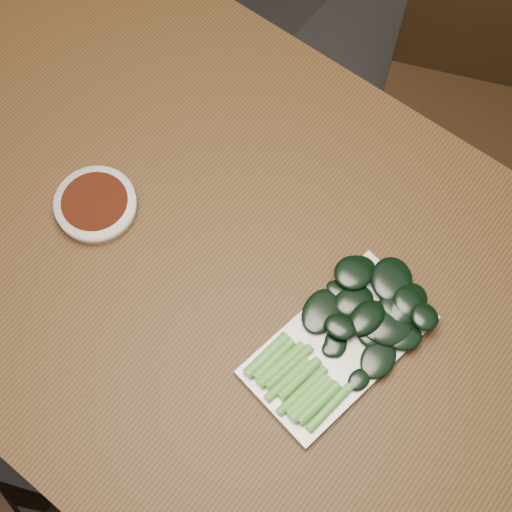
# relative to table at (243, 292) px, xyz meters

# --- Properties ---
(ground) EXTENTS (6.00, 6.00, 0.00)m
(ground) POSITION_rel_table_xyz_m (0.00, 0.00, -0.68)
(ground) COLOR #282626
(ground) RESTS_ON ground
(table) EXTENTS (1.40, 0.80, 0.75)m
(table) POSITION_rel_table_xyz_m (0.00, 0.00, 0.00)
(table) COLOR #422A12
(table) RESTS_ON ground
(chair_far) EXTENTS (0.49, 0.49, 0.89)m
(chair_far) POSITION_rel_table_xyz_m (0.07, 0.68, -0.19)
(chair_far) COLOR black
(chair_far) RESTS_ON ground
(sauce_bowl) EXTENTS (0.12, 0.12, 0.03)m
(sauce_bowl) POSITION_rel_table_xyz_m (-0.24, -0.05, 0.09)
(sauce_bowl) COLOR silver
(sauce_bowl) RESTS_ON table
(serving_plate) EXTENTS (0.18, 0.29, 0.01)m
(serving_plate) POSITION_rel_table_xyz_m (0.17, -0.00, 0.08)
(serving_plate) COLOR silver
(serving_plate) RESTS_ON table
(gai_lan) EXTENTS (0.18, 0.30, 0.03)m
(gai_lan) POSITION_rel_table_xyz_m (0.18, 0.03, 0.10)
(gai_lan) COLOR #56A438
(gai_lan) RESTS_ON serving_plate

